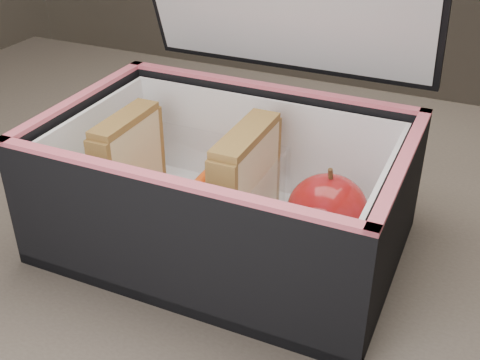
% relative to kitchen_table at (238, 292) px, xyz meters
% --- Properties ---
extents(kitchen_table, '(1.20, 0.80, 0.75)m').
position_rel_kitchen_table_xyz_m(kitchen_table, '(0.00, 0.00, 0.00)').
color(kitchen_table, '#5F5449').
rests_on(kitchen_table, ground).
extents(lunch_bag, '(0.31, 0.27, 0.31)m').
position_rel_kitchen_table_xyz_m(lunch_bag, '(0.00, -0.03, 0.16)').
color(lunch_bag, black).
rests_on(lunch_bag, kitchen_table).
extents(plastic_tub, '(0.16, 0.12, 0.07)m').
position_rel_kitchen_table_xyz_m(plastic_tub, '(-0.04, -0.03, 0.14)').
color(plastic_tub, white).
rests_on(plastic_tub, lunch_bag).
extents(sandwich_left, '(0.02, 0.08, 0.09)m').
position_rel_kitchen_table_xyz_m(sandwich_left, '(-0.10, -0.03, 0.15)').
color(sandwich_left, beige).
rests_on(sandwich_left, plastic_tub).
extents(sandwich_right, '(0.03, 0.09, 0.10)m').
position_rel_kitchen_table_xyz_m(sandwich_right, '(0.02, -0.03, 0.16)').
color(sandwich_right, beige).
rests_on(sandwich_right, plastic_tub).
extents(carrot_sticks, '(0.05, 0.13, 0.03)m').
position_rel_kitchen_table_xyz_m(carrot_sticks, '(-0.03, -0.02, 0.12)').
color(carrot_sticks, '#EF450B').
rests_on(carrot_sticks, plastic_tub).
extents(paper_napkin, '(0.07, 0.07, 0.01)m').
position_rel_kitchen_table_xyz_m(paper_napkin, '(0.09, -0.02, 0.11)').
color(paper_napkin, white).
rests_on(paper_napkin, lunch_bag).
extents(red_apple, '(0.09, 0.09, 0.07)m').
position_rel_kitchen_table_xyz_m(red_apple, '(0.10, -0.03, 0.14)').
color(red_apple, '#8E0D04').
rests_on(red_apple, paper_napkin).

